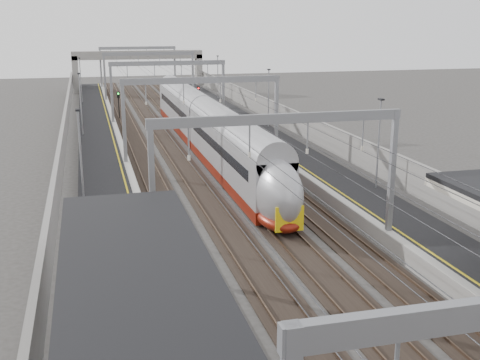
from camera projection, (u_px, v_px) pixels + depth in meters
platform_left at (103, 161)px, 50.70m from camera, size 4.00×120.00×1.00m
platform_right at (283, 151)px, 54.55m from camera, size 4.00×120.00×1.00m
tracks at (197, 161)px, 52.74m from camera, size 11.40×140.00×0.20m
overhead_line at (183, 83)px, 57.36m from camera, size 13.00×140.00×6.60m
overbridge at (138, 60)px, 102.85m from camera, size 22.00×2.20×6.90m
wall_left at (63, 150)px, 49.65m from camera, size 0.30×120.00×3.20m
wall_right at (317, 137)px, 55.03m from camera, size 0.30×120.00×3.20m
train at (209, 134)px, 54.15m from camera, size 2.62×47.82×4.15m
signal_green at (119, 100)px, 74.03m from camera, size 0.32×0.32×3.48m
signal_red_near at (197, 106)px, 69.08m from camera, size 0.32×0.32×3.48m
signal_red_far at (198, 95)px, 79.59m from camera, size 0.32×0.32×3.48m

